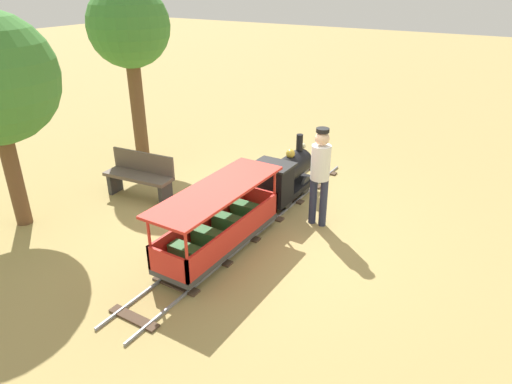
{
  "coord_description": "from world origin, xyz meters",
  "views": [
    {
      "loc": [
        3.46,
        -5.53,
        3.68
      ],
      "look_at": [
        0.0,
        0.1,
        0.55
      ],
      "focal_mm": 32.24,
      "sensor_mm": 36.0,
      "label": 1
    }
  ],
  "objects": [
    {
      "name": "ground_plane",
      "position": [
        0.0,
        0.0,
        0.0
      ],
      "size": [
        60.0,
        60.0,
        0.0
      ],
      "primitive_type": "plane",
      "color": "#A38C51"
    },
    {
      "name": "track",
      "position": [
        0.0,
        -0.01,
        0.02
      ],
      "size": [
        0.7,
        6.05,
        0.04
      ],
      "color": "gray",
      "rests_on": "ground_plane"
    },
    {
      "name": "locomotive",
      "position": [
        0.0,
        1.03,
        0.49
      ],
      "size": [
        0.66,
        1.45,
        1.05
      ],
      "color": "black",
      "rests_on": "ground_plane"
    },
    {
      "name": "passenger_car",
      "position": [
        0.0,
        -0.91,
        0.42
      ],
      "size": [
        0.76,
        2.35,
        0.97
      ],
      "color": "#3F3F3F",
      "rests_on": "ground_plane"
    },
    {
      "name": "conductor_person",
      "position": [
        0.87,
        0.58,
        0.96
      ],
      "size": [
        0.3,
        0.3,
        1.62
      ],
      "color": "#282D47",
      "rests_on": "ground_plane"
    },
    {
      "name": "park_bench",
      "position": [
        -2.29,
        -0.16,
        0.42
      ],
      "size": [
        1.34,
        0.54,
        0.82
      ],
      "color": "brown",
      "rests_on": "ground_plane"
    },
    {
      "name": "oak_tree_near",
      "position": [
        -3.79,
        1.41,
        2.7
      ],
      "size": [
        1.66,
        1.66,
        3.59
      ],
      "color": "brown",
      "rests_on": "ground_plane"
    }
  ]
}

